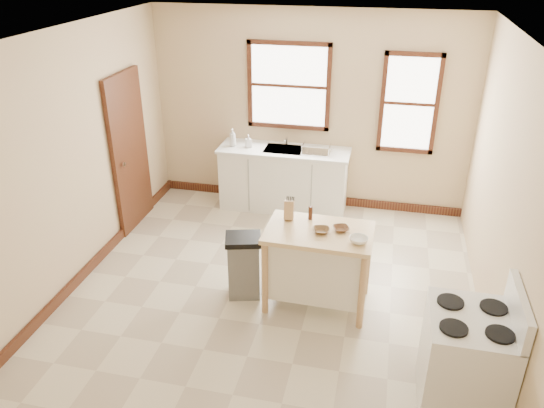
# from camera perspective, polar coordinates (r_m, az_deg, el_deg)

# --- Properties ---
(floor) EXTENTS (5.00, 5.00, 0.00)m
(floor) POSITION_cam_1_polar(r_m,az_deg,el_deg) (6.01, -0.21, -9.92)
(floor) COLOR beige
(floor) RESTS_ON ground
(ceiling) EXTENTS (5.00, 5.00, 0.00)m
(ceiling) POSITION_cam_1_polar(r_m,az_deg,el_deg) (4.89, -0.27, 17.48)
(ceiling) COLOR white
(ceiling) RESTS_ON ground
(wall_back) EXTENTS (4.50, 0.04, 2.80)m
(wall_back) POSITION_cam_1_polar(r_m,az_deg,el_deg) (7.60, 4.06, 9.90)
(wall_back) COLOR tan
(wall_back) RESTS_ON ground
(wall_left) EXTENTS (0.04, 5.00, 2.80)m
(wall_left) POSITION_cam_1_polar(r_m,az_deg,el_deg) (6.16, -21.13, 4.08)
(wall_left) COLOR tan
(wall_left) RESTS_ON ground
(wall_right) EXTENTS (0.04, 5.00, 2.80)m
(wall_right) POSITION_cam_1_polar(r_m,az_deg,el_deg) (5.31, 24.15, -0.06)
(wall_right) COLOR tan
(wall_right) RESTS_ON ground
(window_main) EXTENTS (1.17, 0.06, 1.22)m
(window_main) POSITION_cam_1_polar(r_m,az_deg,el_deg) (7.54, 1.81, 12.57)
(window_main) COLOR #33130E
(window_main) RESTS_ON wall_back
(window_side) EXTENTS (0.77, 0.06, 1.37)m
(window_side) POSITION_cam_1_polar(r_m,az_deg,el_deg) (7.46, 14.55, 10.39)
(window_side) COLOR #33130E
(window_side) RESTS_ON wall_back
(door_left) EXTENTS (0.06, 0.90, 2.10)m
(door_left) POSITION_cam_1_polar(r_m,az_deg,el_deg) (7.30, -15.08, 5.42)
(door_left) COLOR #33130E
(door_left) RESTS_ON ground
(baseboard_back) EXTENTS (4.50, 0.04, 0.12)m
(baseboard_back) POSITION_cam_1_polar(r_m,az_deg,el_deg) (8.06, 3.72, 0.68)
(baseboard_back) COLOR #33130E
(baseboard_back) RESTS_ON ground
(baseboard_left) EXTENTS (0.04, 5.00, 0.12)m
(baseboard_left) POSITION_cam_1_polar(r_m,az_deg,el_deg) (6.74, -19.07, -6.50)
(baseboard_left) COLOR #33130E
(baseboard_left) RESTS_ON ground
(sink_counter) EXTENTS (1.86, 0.62, 0.92)m
(sink_counter) POSITION_cam_1_polar(r_m,az_deg,el_deg) (7.70, 1.27, 2.72)
(sink_counter) COLOR white
(sink_counter) RESTS_ON ground
(faucet) EXTENTS (0.03, 0.03, 0.22)m
(faucet) POSITION_cam_1_polar(r_m,az_deg,el_deg) (7.65, 1.59, 7.16)
(faucet) COLOR silver
(faucet) RESTS_ON sink_counter
(soap_bottle_a) EXTENTS (0.11, 0.11, 0.26)m
(soap_bottle_a) POSITION_cam_1_polar(r_m,az_deg,el_deg) (7.62, -4.26, 7.16)
(soap_bottle_a) COLOR #B2B2B2
(soap_bottle_a) RESTS_ON sink_counter
(soap_bottle_b) EXTENTS (0.11, 0.11, 0.18)m
(soap_bottle_b) POSITION_cam_1_polar(r_m,az_deg,el_deg) (7.58, -2.54, 6.79)
(soap_bottle_b) COLOR #B2B2B2
(soap_bottle_b) RESTS_ON sink_counter
(dish_rack) EXTENTS (0.44, 0.37, 0.10)m
(dish_rack) POSITION_cam_1_polar(r_m,az_deg,el_deg) (7.40, 4.79, 5.88)
(dish_rack) COLOR silver
(dish_rack) RESTS_ON sink_counter
(kitchen_island) EXTENTS (1.12, 0.73, 0.90)m
(kitchen_island) POSITION_cam_1_polar(r_m,az_deg,el_deg) (5.69, 4.93, -6.82)
(kitchen_island) COLOR #F0C68D
(kitchen_island) RESTS_ON ground
(knife_block) EXTENTS (0.11, 0.11, 0.20)m
(knife_block) POSITION_cam_1_polar(r_m,az_deg,el_deg) (5.61, 1.84, -0.71)
(knife_block) COLOR tan
(knife_block) RESTS_ON kitchen_island
(pepper_grinder) EXTENTS (0.05, 0.05, 0.15)m
(pepper_grinder) POSITION_cam_1_polar(r_m,az_deg,el_deg) (5.63, 4.15, -0.96)
(pepper_grinder) COLOR #3F1E11
(pepper_grinder) RESTS_ON kitchen_island
(bowl_a) EXTENTS (0.20, 0.20, 0.04)m
(bowl_a) POSITION_cam_1_polar(r_m,az_deg,el_deg) (5.41, 5.32, -2.86)
(bowl_a) COLOR brown
(bowl_a) RESTS_ON kitchen_island
(bowl_b) EXTENTS (0.21, 0.21, 0.04)m
(bowl_b) POSITION_cam_1_polar(r_m,az_deg,el_deg) (5.47, 7.43, -2.65)
(bowl_b) COLOR brown
(bowl_b) RESTS_ON kitchen_island
(bowl_c) EXTENTS (0.21, 0.21, 0.06)m
(bowl_c) POSITION_cam_1_polar(r_m,az_deg,el_deg) (5.28, 9.31, -3.84)
(bowl_c) COLOR white
(bowl_c) RESTS_ON kitchen_island
(trash_bin) EXTENTS (0.45, 0.41, 0.74)m
(trash_bin) POSITION_cam_1_polar(r_m,az_deg,el_deg) (5.85, -3.05, -6.67)
(trash_bin) COLOR slate
(trash_bin) RESTS_ON ground
(gas_stove) EXTENTS (0.73, 0.74, 1.18)m
(gas_stove) POSITION_cam_1_polar(r_m,az_deg,el_deg) (4.74, 20.28, -14.48)
(gas_stove) COLOR white
(gas_stove) RESTS_ON ground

